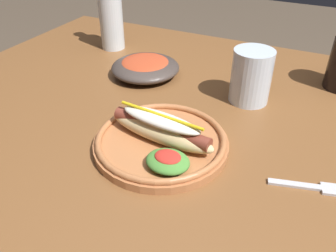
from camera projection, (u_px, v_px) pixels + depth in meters
The scene contains 6 objects.
dining_table at pixel (215, 149), 0.80m from camera, with size 1.43×0.93×0.74m.
hot_dog_plate at pixel (161, 139), 0.64m from camera, with size 0.26×0.26×0.08m.
fork at pixel (312, 187), 0.57m from camera, with size 0.12×0.05×0.00m.
water_cup at pixel (251, 76), 0.77m from camera, with size 0.09×0.09×0.12m, color silver.
glass_bottle at pixel (111, 16), 1.02m from camera, with size 0.07×0.07×0.25m.
side_bowl at pixel (145, 67), 0.90m from camera, with size 0.18×0.18×0.05m.
Camera 1 is at (0.18, -0.61, 1.15)m, focal length 36.91 mm.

